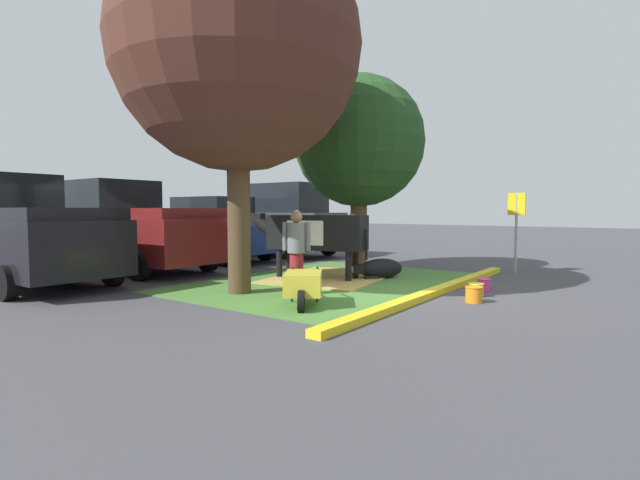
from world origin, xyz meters
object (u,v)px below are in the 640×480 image
object	(u,v)px
person_visitor_far	(352,241)
bucket_yellow	(476,289)
person_handler	(297,240)
person_visitor_near	(296,251)
pickup_truck_black	(22,233)
bucket_pink	(484,284)
calf_lying	(380,269)
shade_tree_left	(237,47)
pickup_truck_maroon	(132,229)
bucket_orange	(474,294)
cow_holstein	(313,233)
wheelbarrow	(303,284)
parking_sign	(516,217)
suv_dark_grey	(279,220)
shade_tree_right	(359,142)
sedan_blue	(213,230)

from	to	relation	value
person_visitor_far	bucket_yellow	world-z (taller)	person_visitor_far
person_handler	bucket_yellow	size ratio (longest dim) A/B	5.49
person_visitor_near	pickup_truck_black	xyz separation A→B (m)	(-2.39, 5.74, 0.26)
person_handler	bucket_pink	world-z (taller)	person_handler
calf_lying	person_visitor_near	distance (m)	2.93
shade_tree_left	pickup_truck_maroon	bearing A→B (deg)	80.28
bucket_pink	bucket_orange	bearing A→B (deg)	-170.27
cow_holstein	wheelbarrow	world-z (taller)	cow_holstein
person_handler	parking_sign	bearing A→B (deg)	-53.62
person_visitor_near	bucket_pink	bearing A→B (deg)	-45.35
wheelbarrow	suv_dark_grey	distance (m)	9.05
wheelbarrow	parking_sign	size ratio (longest dim) A/B	0.72
person_visitor_near	pickup_truck_black	size ratio (longest dim) A/B	0.30
person_visitor_far	parking_sign	xyz separation A→B (m)	(2.32, -3.46, 0.63)
parking_sign	bucket_orange	world-z (taller)	parking_sign
shade_tree_right	sedan_blue	xyz separation A→B (m)	(-0.64, 5.03, -2.42)
shade_tree_right	bucket_pink	distance (m)	5.10
bucket_yellow	pickup_truck_maroon	bearing A→B (deg)	100.15
calf_lying	person_handler	xyz separation A→B (m)	(-0.40, 2.17, 0.62)
cow_holstein	suv_dark_grey	xyz separation A→B (m)	(3.87, 4.42, 0.19)
bucket_orange	person_visitor_far	bearing A→B (deg)	61.38
shade_tree_right	parking_sign	distance (m)	4.45
calf_lying	bucket_pink	xyz separation A→B (m)	(-0.21, -2.48, -0.11)
wheelbarrow	suv_dark_grey	xyz separation A→B (m)	(6.52, 6.22, 0.88)
cow_holstein	bucket_yellow	size ratio (longest dim) A/B	10.52
person_visitor_far	wheelbarrow	distance (m)	4.49
shade_tree_left	shade_tree_right	xyz separation A→B (m)	(4.37, -0.01, -1.26)
person_visitor_near	suv_dark_grey	bearing A→B (deg)	43.42
shade_tree_left	parking_sign	xyz separation A→B (m)	(6.22, -3.56, -3.22)
calf_lying	wheelbarrow	size ratio (longest dim) A/B	0.86
shade_tree_right	bucket_yellow	distance (m)	5.37
cow_holstein	bucket_pink	distance (m)	3.94
bucket_yellow	pickup_truck_maroon	size ratio (longest dim) A/B	0.05
sedan_blue	shade_tree_right	bearing A→B (deg)	-82.76
person_visitor_near	bucket_orange	distance (m)	3.28
cow_holstein	suv_dark_grey	bearing A→B (deg)	48.82
person_visitor_near	parking_sign	xyz separation A→B (m)	(5.76, -2.52, 0.59)
wheelbarrow	sedan_blue	bearing A→B (deg)	59.53
person_visitor_near	person_visitor_far	distance (m)	3.57
parking_sign	bucket_yellow	size ratio (longest dim) A/B	6.98
bucket_pink	pickup_truck_maroon	bearing A→B (deg)	104.74
wheelbarrow	bucket_yellow	world-z (taller)	wheelbarrow
cow_holstein	calf_lying	bearing A→B (deg)	-54.54
person_visitor_near	pickup_truck_black	bearing A→B (deg)	112.63
parking_sign	shade_tree_left	bearing A→B (deg)	150.23
person_visitor_far	bucket_pink	bearing A→B (deg)	-102.38
cow_holstein	person_visitor_far	bearing A→B (deg)	-5.47
sedan_blue	suv_dark_grey	bearing A→B (deg)	-12.46
bucket_orange	parking_sign	bearing A→B (deg)	5.01
person_visitor_far	wheelbarrow	world-z (taller)	person_visitor_far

